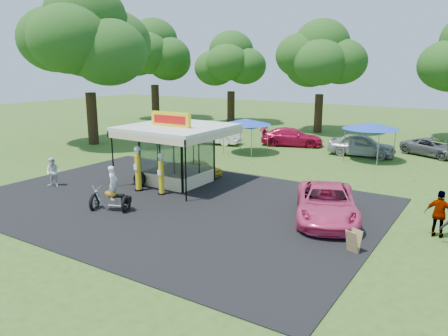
{
  "coord_description": "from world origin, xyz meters",
  "views": [
    {
      "loc": [
        13.45,
        -14.14,
        6.75
      ],
      "look_at": [
        1.81,
        4.0,
        1.61
      ],
      "focal_mm": 35.0,
      "sensor_mm": 36.0,
      "label": 1
    }
  ],
  "objects": [
    {
      "name": "gas_station_kiosk",
      "position": [
        -2.0,
        4.99,
        1.78
      ],
      "size": [
        5.4,
        5.4,
        4.18
      ],
      "color": "white",
      "rests_on": "ground"
    },
    {
      "name": "tent_west",
      "position": [
        -3.12,
        14.78,
        2.44
      ],
      "size": [
        3.85,
        3.85,
        2.69
      ],
      "rotation": [
        0.0,
        0.0,
        -0.02
      ],
      "color": "gray",
      "rests_on": "ground"
    },
    {
      "name": "gas_pump_right",
      "position": [
        -1.31,
        2.75,
        1.08
      ],
      "size": [
        0.42,
        0.42,
        2.25
      ],
      "color": "black",
      "rests_on": "ground"
    },
    {
      "name": "bg_car_d",
      "position": [
        9.31,
        21.37,
        0.65
      ],
      "size": [
        5.18,
        3.98,
        1.31
      ],
      "primitive_type": "imported",
      "rotation": [
        0.0,
        0.0,
        1.13
      ],
      "color": "#565658",
      "rests_on": "ground"
    },
    {
      "name": "asphalt_apron",
      "position": [
        0.0,
        2.0,
        0.02
      ],
      "size": [
        20.0,
        14.0,
        0.04
      ],
      "primitive_type": "cube",
      "color": "black",
      "rests_on": "ground"
    },
    {
      "name": "ground",
      "position": [
        0.0,
        0.0,
        0.0
      ],
      "size": [
        120.0,
        120.0,
        0.0
      ],
      "primitive_type": "plane",
      "color": "#324E18",
      "rests_on": "ground"
    },
    {
      "name": "a_frame_sign",
      "position": [
        9.4,
        0.93,
        0.44
      ],
      "size": [
        0.53,
        0.59,
        0.86
      ],
      "rotation": [
        0.0,
        0.0,
        -0.39
      ],
      "color": "#593819",
      "rests_on": "ground"
    },
    {
      "name": "oak_far_b",
      "position": [
        -13.41,
        29.19,
        6.51
      ],
      "size": [
        8.55,
        8.55,
        10.2
      ],
      "color": "black",
      "rests_on": "ground"
    },
    {
      "name": "pink_sedan",
      "position": [
        7.33,
        3.8,
        0.77
      ],
      "size": [
        4.48,
        6.09,
        1.54
      ],
      "primitive_type": "imported",
      "rotation": [
        0.0,
        0.0,
        0.39
      ],
      "color": "#E03D75",
      "rests_on": "ground"
    },
    {
      "name": "oak_far_a",
      "position": [
        -23.41,
        27.41,
        7.57
      ],
      "size": [
        10.04,
        10.04,
        11.9
      ],
      "color": "black",
      "rests_on": "ground"
    },
    {
      "name": "tent_east",
      "position": [
        5.64,
        17.2,
        2.49
      ],
      "size": [
        3.94,
        3.94,
        2.75
      ],
      "rotation": [
        0.0,
        0.0,
        -0.22
      ],
      "color": "gray",
      "rests_on": "ground"
    },
    {
      "name": "motorcycle",
      "position": [
        -1.52,
        -0.51,
        0.88
      ],
      "size": [
        2.0,
        1.48,
        2.26
      ],
      "rotation": [
        0.0,
        0.0,
        0.38
      ],
      "color": "black",
      "rests_on": "ground"
    },
    {
      "name": "spectator_west",
      "position": [
        -7.48,
        0.66,
        0.83
      ],
      "size": [
        0.97,
        0.86,
        1.67
      ],
      "primitive_type": "imported",
      "rotation": [
        0.0,
        0.0,
        0.32
      ],
      "color": "white",
      "rests_on": "ground"
    },
    {
      "name": "kiosk_car",
      "position": [
        -2.0,
        7.2,
        0.48
      ],
      "size": [
        2.82,
        1.13,
        0.96
      ],
      "primitive_type": "imported",
      "rotation": [
        0.0,
        0.0,
        1.57
      ],
      "color": "yellow",
      "rests_on": "ground"
    },
    {
      "name": "bg_car_a",
      "position": [
        -7.58,
        16.76,
        0.82
      ],
      "size": [
        5.23,
        2.78,
        1.64
      ],
      "primitive_type": "imported",
      "rotation": [
        0.0,
        0.0,
        1.79
      ],
      "color": "white",
      "rests_on": "ground"
    },
    {
      "name": "bg_car_b",
      "position": [
        -1.42,
        19.64,
        0.75
      ],
      "size": [
        5.58,
        3.65,
        1.5
      ],
      "primitive_type": "imported",
      "rotation": [
        0.0,
        0.0,
        1.9
      ],
      "color": "#B70E36",
      "rests_on": "ground"
    },
    {
      "name": "gas_pump_left",
      "position": [
        -2.82,
        2.61,
        1.2
      ],
      "size": [
        0.47,
        0.47,
        2.5
      ],
      "color": "black",
      "rests_on": "ground"
    },
    {
      "name": "oak_far_c",
      "position": [
        -2.31,
        28.01,
        6.85
      ],
      "size": [
        9.16,
        9.16,
        10.8
      ],
      "color": "black",
      "rests_on": "ground"
    },
    {
      "name": "spare_tires",
      "position": [
        -3.41,
        3.29,
        0.42
      ],
      "size": [
        1.01,
        0.6,
        0.87
      ],
      "rotation": [
        0.0,
        0.0,
        -0.05
      ],
      "color": "black",
      "rests_on": "ground"
    },
    {
      "name": "bg_car_c",
      "position": [
        4.74,
        18.56,
        0.83
      ],
      "size": [
        4.99,
        2.25,
        1.66
      ],
      "primitive_type": "imported",
      "rotation": [
        0.0,
        0.0,
        1.63
      ],
      "color": "#9E9FA3",
      "rests_on": "ground"
    },
    {
      "name": "oak_near",
      "position": [
        -16.21,
        11.16,
        8.16
      ],
      "size": [
        11.32,
        11.32,
        13.03
      ],
      "color": "black",
      "rests_on": "ground"
    },
    {
      "name": "spectator_east_b",
      "position": [
        11.8,
        4.27,
        0.96
      ],
      "size": [
        1.16,
        0.54,
        1.92
      ],
      "primitive_type": "imported",
      "rotation": [
        0.0,
        0.0,
        3.08
      ],
      "color": "gray",
      "rests_on": "ground"
    }
  ]
}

